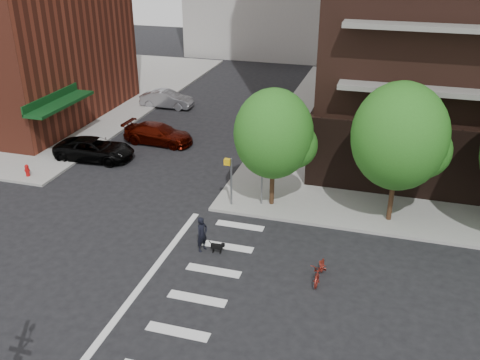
{
  "coord_description": "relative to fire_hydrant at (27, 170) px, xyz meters",
  "views": [
    {
      "loc": [
        9.48,
        -15.96,
        13.27
      ],
      "look_at": [
        3.0,
        6.0,
        2.5
      ],
      "focal_mm": 40.0,
      "sensor_mm": 36.0,
      "label": 1
    }
  ],
  "objects": [
    {
      "name": "dog",
      "position": [
        13.22,
        -4.42,
        -0.21
      ],
      "size": [
        0.63,
        0.18,
        0.54
      ],
      "rotation": [
        0.0,
        0.0,
        0.01
      ],
      "color": "black",
      "rests_on": "ground"
    },
    {
      "name": "scooter",
      "position": [
        17.95,
        -5.16,
        -0.07
      ],
      "size": [
        0.72,
        1.86,
        0.96
      ],
      "primitive_type": "imported",
      "rotation": [
        0.0,
        0.0,
        -0.05
      ],
      "color": "maroon",
      "rests_on": "ground"
    },
    {
      "name": "tree_b",
      "position": [
        20.5,
        0.7,
        3.99
      ],
      "size": [
        4.5,
        4.5,
        6.65
      ],
      "color": "#301E11",
      "rests_on": "sidewalk_ne"
    },
    {
      "name": "sidewalk_nw",
      "position": [
        -14.0,
        15.7,
        -0.48
      ],
      "size": [
        31.0,
        33.0,
        0.15
      ],
      "primitive_type": "cube",
      "color": "gray",
      "rests_on": "ground"
    },
    {
      "name": "fire_hydrant",
      "position": [
        0.0,
        0.0,
        0.0
      ],
      "size": [
        0.24,
        0.24,
        0.73
      ],
      "color": "#A50C0C",
      "rests_on": "sidewalk_nw"
    },
    {
      "name": "pedestrian_signal",
      "position": [
        12.82,
        0.12,
        1.3
      ],
      "size": [
        2.18,
        0.67,
        2.6
      ],
      "color": "slate",
      "rests_on": "sidewalk_ne"
    },
    {
      "name": "crosswalk",
      "position": [
        12.71,
        -7.8,
        -0.55
      ],
      "size": [
        3.85,
        13.0,
        0.01
      ],
      "color": "silver",
      "rests_on": "ground"
    },
    {
      "name": "tree_a",
      "position": [
        14.5,
        0.7,
        3.49
      ],
      "size": [
        4.0,
        4.0,
        5.9
      ],
      "color": "#301E11",
      "rests_on": "sidewalk_ne"
    },
    {
      "name": "parked_car_maroon",
      "position": [
        5.0,
        7.38,
        0.14
      ],
      "size": [
        2.19,
        4.89,
        1.39
      ],
      "primitive_type": "imported",
      "rotation": [
        0.0,
        0.0,
        1.52
      ],
      "color": "#3C0802",
      "rests_on": "ground"
    },
    {
      "name": "dog_walker",
      "position": [
        12.48,
        -4.39,
        0.29
      ],
      "size": [
        0.72,
        0.6,
        1.67
      ],
      "primitive_type": "imported",
      "rotation": [
        0.0,
        0.0,
        1.19
      ],
      "color": "black",
      "rests_on": "ground"
    },
    {
      "name": "parked_car_black",
      "position": [
        2.3,
        3.68,
        0.14
      ],
      "size": [
        2.61,
        5.11,
        1.38
      ],
      "primitive_type": "imported",
      "rotation": [
        0.0,
        0.0,
        1.64
      ],
      "color": "black",
      "rests_on": "ground"
    },
    {
      "name": "parked_car_silver",
      "position": [
        2.3,
        15.04,
        0.15
      ],
      "size": [
        1.58,
        4.31,
        1.41
      ],
      "primitive_type": "imported",
      "rotation": [
        0.0,
        0.0,
        1.59
      ],
      "color": "gray",
      "rests_on": "ground"
    },
    {
      "name": "ground",
      "position": [
        10.5,
        -7.8,
        -0.55
      ],
      "size": [
        120.0,
        120.0,
        0.0
      ],
      "primitive_type": "plane",
      "color": "black",
      "rests_on": "ground"
    }
  ]
}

